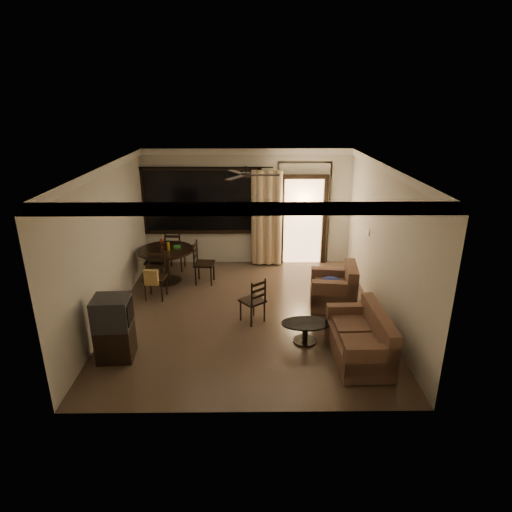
{
  "coord_description": "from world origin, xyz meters",
  "views": [
    {
      "loc": [
        0.09,
        -7.31,
        3.88
      ],
      "look_at": [
        0.18,
        0.2,
        1.1
      ],
      "focal_mm": 30.0,
      "sensor_mm": 36.0,
      "label": 1
    }
  ],
  "objects_px": {
    "dining_chair_south": "(156,284)",
    "sofa": "(362,340)",
    "dining_chair_west": "(157,268)",
    "dining_table": "(166,256)",
    "armchair": "(336,290)",
    "dining_chair_north": "(176,258)",
    "coffee_table": "(305,329)",
    "side_chair": "(253,308)",
    "dining_chair_east": "(204,271)",
    "tv_cabinet": "(114,328)"
  },
  "relations": [
    {
      "from": "dining_chair_north",
      "to": "coffee_table",
      "type": "height_order",
      "value": "dining_chair_north"
    },
    {
      "from": "dining_chair_east",
      "to": "side_chair",
      "type": "xyz_separation_m",
      "value": [
        1.07,
        -1.78,
        -0.02
      ]
    },
    {
      "from": "dining_chair_east",
      "to": "armchair",
      "type": "distance_m",
      "value": 2.96
    },
    {
      "from": "dining_chair_west",
      "to": "dining_chair_north",
      "type": "relative_size",
      "value": 1.0
    },
    {
      "from": "dining_chair_south",
      "to": "dining_chair_north",
      "type": "height_order",
      "value": "same"
    },
    {
      "from": "armchair",
      "to": "side_chair",
      "type": "relative_size",
      "value": 1.1
    },
    {
      "from": "dining_chair_west",
      "to": "tv_cabinet",
      "type": "height_order",
      "value": "tv_cabinet"
    },
    {
      "from": "dining_chair_north",
      "to": "coffee_table",
      "type": "distance_m",
      "value": 4.28
    },
    {
      "from": "dining_chair_east",
      "to": "dining_chair_north",
      "type": "relative_size",
      "value": 1.0
    },
    {
      "from": "dining_table",
      "to": "armchair",
      "type": "xyz_separation_m",
      "value": [
        3.53,
        -1.29,
        -0.25
      ]
    },
    {
      "from": "dining_table",
      "to": "tv_cabinet",
      "type": "distance_m",
      "value": 3.03
    },
    {
      "from": "armchair",
      "to": "side_chair",
      "type": "bearing_deg",
      "value": -153.57
    },
    {
      "from": "dining_chair_east",
      "to": "tv_cabinet",
      "type": "distance_m",
      "value": 3.14
    },
    {
      "from": "dining_chair_west",
      "to": "dining_chair_south",
      "type": "xyz_separation_m",
      "value": [
        0.16,
        -0.93,
        0.02
      ]
    },
    {
      "from": "dining_chair_north",
      "to": "dining_chair_south",
      "type": "bearing_deg",
      "value": 89.83
    },
    {
      "from": "dining_chair_south",
      "to": "coffee_table",
      "type": "relative_size",
      "value": 1.17
    },
    {
      "from": "coffee_table",
      "to": "side_chair",
      "type": "bearing_deg",
      "value": 140.81
    },
    {
      "from": "dining_chair_south",
      "to": "tv_cabinet",
      "type": "xyz_separation_m",
      "value": [
        -0.18,
        -2.16,
        0.22
      ]
    },
    {
      "from": "coffee_table",
      "to": "dining_chair_north",
      "type": "bearing_deg",
      "value": 129.42
    },
    {
      "from": "dining_chair_south",
      "to": "sofa",
      "type": "relative_size",
      "value": 0.64
    },
    {
      "from": "dining_table",
      "to": "dining_chair_south",
      "type": "bearing_deg",
      "value": -95.31
    },
    {
      "from": "dining_chair_west",
      "to": "dining_chair_east",
      "type": "distance_m",
      "value": 1.09
    },
    {
      "from": "dining_chair_north",
      "to": "dining_chair_west",
      "type": "bearing_deg",
      "value": 69.61
    },
    {
      "from": "dining_chair_south",
      "to": "dining_chair_north",
      "type": "bearing_deg",
      "value": 89.83
    },
    {
      "from": "coffee_table",
      "to": "dining_chair_west",
      "type": "bearing_deg",
      "value": 138.83
    },
    {
      "from": "sofa",
      "to": "coffee_table",
      "type": "height_order",
      "value": "sofa"
    },
    {
      "from": "coffee_table",
      "to": "side_chair",
      "type": "xyz_separation_m",
      "value": [
        -0.88,
        0.72,
        0.02
      ]
    },
    {
      "from": "dining_chair_west",
      "to": "dining_chair_north",
      "type": "distance_m",
      "value": 0.73
    },
    {
      "from": "dining_chair_north",
      "to": "tv_cabinet",
      "type": "xyz_separation_m",
      "value": [
        -0.32,
        -3.74,
        0.24
      ]
    },
    {
      "from": "dining_table",
      "to": "dining_chair_west",
      "type": "height_order",
      "value": "dining_table"
    },
    {
      "from": "side_chair",
      "to": "dining_chair_north",
      "type": "bearing_deg",
      "value": -93.7
    },
    {
      "from": "dining_chair_south",
      "to": "dining_chair_north",
      "type": "relative_size",
      "value": 1.0
    },
    {
      "from": "dining_chair_south",
      "to": "dining_chair_west",
      "type": "bearing_deg",
      "value": 105.25
    },
    {
      "from": "dining_table",
      "to": "dining_chair_east",
      "type": "relative_size",
      "value": 1.29
    },
    {
      "from": "tv_cabinet",
      "to": "coffee_table",
      "type": "distance_m",
      "value": 3.08
    },
    {
      "from": "dining_chair_west",
      "to": "coffee_table",
      "type": "bearing_deg",
      "value": 54.04
    },
    {
      "from": "side_chair",
      "to": "dining_chair_south",
      "type": "bearing_deg",
      "value": -65.86
    },
    {
      "from": "armchair",
      "to": "dining_chair_west",
      "type": "bearing_deg",
      "value": 167.23
    },
    {
      "from": "dining_chair_west",
      "to": "tv_cabinet",
      "type": "xyz_separation_m",
      "value": [
        -0.01,
        -3.09,
        0.24
      ]
    },
    {
      "from": "dining_table",
      "to": "dining_chair_east",
      "type": "height_order",
      "value": "dining_table"
    },
    {
      "from": "dining_chair_south",
      "to": "armchair",
      "type": "relative_size",
      "value": 1.0
    },
    {
      "from": "dining_chair_west",
      "to": "sofa",
      "type": "height_order",
      "value": "dining_chair_west"
    },
    {
      "from": "dining_chair_east",
      "to": "sofa",
      "type": "distance_m",
      "value": 4.08
    },
    {
      "from": "sofa",
      "to": "coffee_table",
      "type": "xyz_separation_m",
      "value": [
        -0.83,
        0.49,
        -0.07
      ]
    },
    {
      "from": "dining_chair_west",
      "to": "dining_table",
      "type": "bearing_deg",
      "value": 78.13
    },
    {
      "from": "dining_chair_south",
      "to": "dining_chair_north",
      "type": "distance_m",
      "value": 1.59
    },
    {
      "from": "dining_chair_south",
      "to": "sofa",
      "type": "height_order",
      "value": "dining_chair_south"
    },
    {
      "from": "sofa",
      "to": "dining_chair_north",
      "type": "bearing_deg",
      "value": 131.54
    },
    {
      "from": "dining_chair_south",
      "to": "dining_chair_east",
      "type": "bearing_deg",
      "value": 45.7
    },
    {
      "from": "coffee_table",
      "to": "tv_cabinet",
      "type": "bearing_deg",
      "value": -171.77
    }
  ]
}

